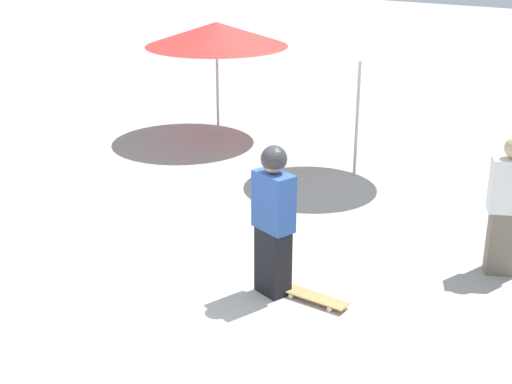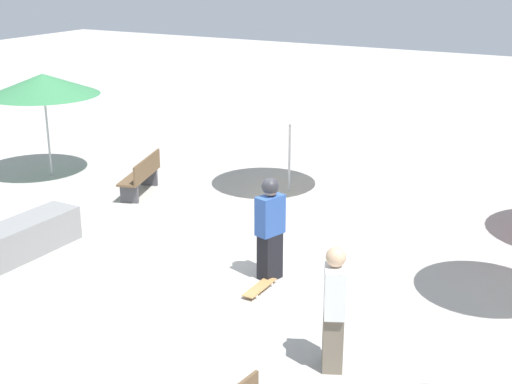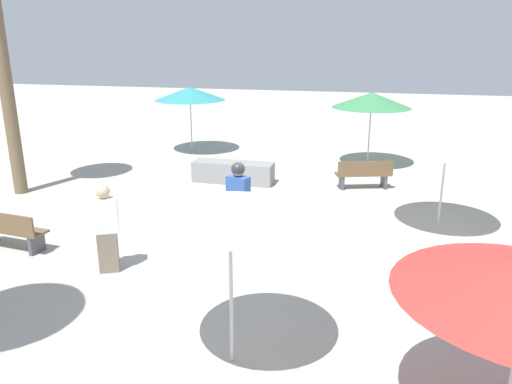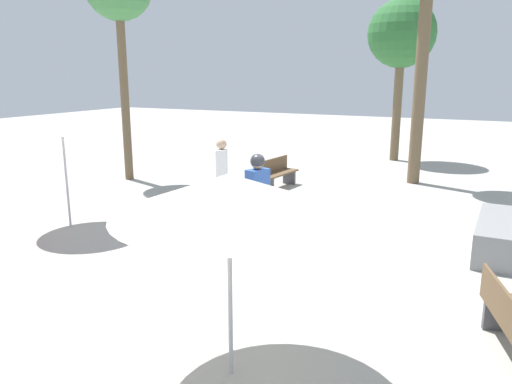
% 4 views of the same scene
% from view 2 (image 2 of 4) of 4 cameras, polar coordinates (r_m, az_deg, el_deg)
% --- Properties ---
extents(ground_plane, '(60.00, 60.00, 0.00)m').
position_cam_2_polar(ground_plane, '(12.25, -2.75, -6.21)').
color(ground_plane, '#ADA8A0').
extents(skater_main, '(0.52, 0.38, 1.75)m').
position_cam_2_polar(skater_main, '(11.56, 1.13, -2.67)').
color(skater_main, black).
rests_on(skater_main, ground_plane).
extents(skateboard, '(0.80, 0.21, 0.07)m').
position_cam_2_polar(skateboard, '(11.48, 0.28, -7.64)').
color(skateboard, '#B7844C').
rests_on(skateboard, ground_plane).
extents(concrete_ledge, '(2.44, 0.73, 0.63)m').
position_cam_2_polar(concrete_ledge, '(13.31, -18.47, -3.66)').
color(concrete_ledge, gray).
rests_on(concrete_ledge, ground_plane).
extents(bench_near, '(1.66, 0.89, 0.85)m').
position_cam_2_polar(bench_near, '(16.08, -9.14, 1.30)').
color(bench_near, '#47474C').
rests_on(bench_near, ground_plane).
extents(shade_umbrella_green, '(2.60, 2.60, 2.48)m').
position_cam_2_polar(shade_umbrella_green, '(17.52, -16.66, 8.25)').
color(shade_umbrella_green, '#B7B7BC').
rests_on(shade_umbrella_green, ground_plane).
extents(shade_umbrella_cream, '(2.45, 2.45, 2.28)m').
position_cam_2_polar(shade_umbrella_cream, '(15.69, 2.76, 7.24)').
color(shade_umbrella_cream, '#B7B7BC').
rests_on(shade_umbrella_cream, ground_plane).
extents(bystander_watching, '(0.53, 0.43, 1.69)m').
position_cam_2_polar(bystander_watching, '(9.20, 6.25, -9.30)').
color(bystander_watching, '#726656').
rests_on(bystander_watching, ground_plane).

